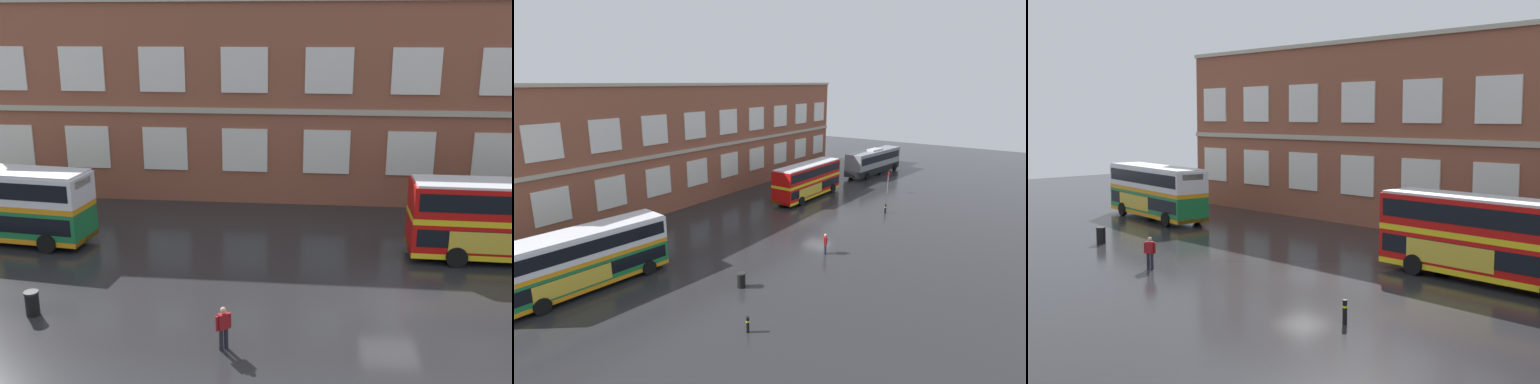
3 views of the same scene
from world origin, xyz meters
TOP-DOWN VIEW (x-y plane):
  - ground_plane at (0.00, 2.00)m, footprint 120.00×120.00m
  - brick_terminal_building at (-0.04, 17.98)m, footprint 53.65×8.19m
  - double_decker_near at (-21.00, 5.57)m, footprint 11.21×3.77m
  - double_decker_middle at (6.93, 5.38)m, footprint 11.05×3.04m
  - waiting_passenger at (-6.62, -4.51)m, footprint 0.57×0.47m
  - station_litter_bin at (-14.85, -2.67)m, footprint 0.60×0.60m
  - safety_bollard_east at (6.48, -4.44)m, footprint 0.19×0.19m

SIDE VIEW (x-z plane):
  - ground_plane at x=0.00m, z-range 0.00..0.00m
  - safety_bollard_east at x=6.48m, z-range 0.02..0.97m
  - station_litter_bin at x=-14.85m, z-range 0.01..1.04m
  - waiting_passenger at x=-6.62m, z-range 0.08..1.78m
  - double_decker_near at x=-21.00m, z-range 0.11..4.18m
  - double_decker_middle at x=6.93m, z-range 0.11..4.18m
  - brick_terminal_building at x=-0.04m, z-range -0.15..13.15m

